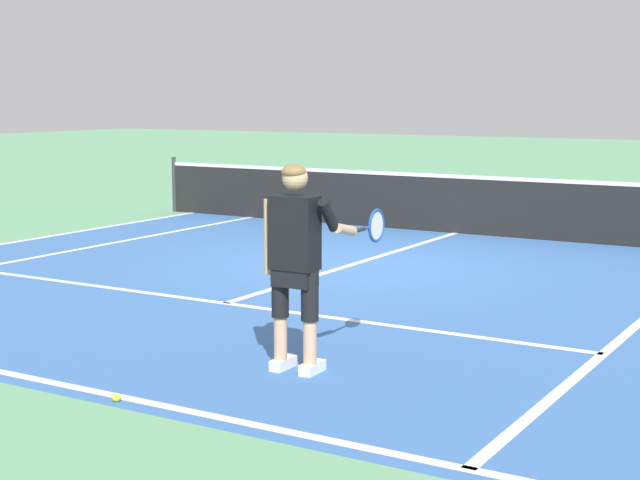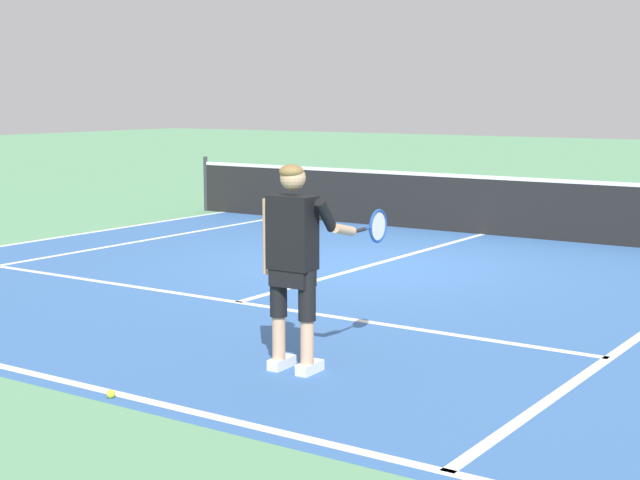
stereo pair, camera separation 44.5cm
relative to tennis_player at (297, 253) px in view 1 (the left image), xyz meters
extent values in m
plane|color=#609E70|center=(-2.09, 4.67, -0.99)|extent=(80.00, 80.00, 0.00)
cube|color=#3866A8|center=(-2.09, 3.48, -0.99)|extent=(10.98, 9.91, 0.00)
cube|color=white|center=(-2.09, -1.28, -0.99)|extent=(10.98, 0.10, 0.01)
cube|color=white|center=(-2.09, 1.83, -0.99)|extent=(8.23, 0.10, 0.01)
cube|color=white|center=(-2.09, 5.03, -0.99)|extent=(0.10, 6.40, 0.01)
cube|color=white|center=(-6.20, 3.48, -0.99)|extent=(0.10, 9.51, 0.01)
cylinder|color=#333338|center=(-8.03, 8.23, -0.45)|extent=(0.08, 0.08, 1.07)
cube|color=black|center=(-2.09, 8.23, -0.53)|extent=(11.84, 0.02, 0.91)
cube|color=white|center=(-2.09, 8.23, -0.05)|extent=(11.84, 0.03, 0.06)
cube|color=white|center=(-0.15, 0.01, -0.94)|extent=(0.12, 0.28, 0.09)
cube|color=white|center=(0.13, 0.02, -0.94)|extent=(0.12, 0.28, 0.09)
cylinder|color=tan|center=(-0.15, -0.03, -0.72)|extent=(0.11, 0.11, 0.36)
cylinder|color=black|center=(-0.15, -0.03, -0.33)|extent=(0.14, 0.14, 0.41)
cylinder|color=tan|center=(0.13, -0.02, -0.72)|extent=(0.11, 0.11, 0.36)
cylinder|color=black|center=(0.13, -0.02, -0.33)|extent=(0.14, 0.14, 0.41)
cube|color=black|center=(-0.01, -0.03, -0.17)|extent=(0.35, 0.21, 0.20)
cube|color=black|center=(-0.01, -0.03, 0.17)|extent=(0.39, 0.23, 0.60)
cylinder|color=tan|center=(-0.25, -0.04, 0.12)|extent=(0.09, 0.09, 0.62)
cylinder|color=black|center=(0.26, 0.07, 0.32)|extent=(0.10, 0.26, 0.29)
cylinder|color=tan|center=(0.29, 0.28, 0.18)|extent=(0.09, 0.29, 0.14)
sphere|color=tan|center=(-0.01, -0.02, 0.62)|extent=(0.21, 0.21, 0.21)
ellipsoid|color=olive|center=(-0.01, -0.04, 0.67)|extent=(0.21, 0.21, 0.12)
cylinder|color=#232326|center=(0.30, 0.50, 0.15)|extent=(0.04, 0.20, 0.03)
cylinder|color=#1E479E|center=(0.29, 0.65, 0.15)|extent=(0.03, 0.10, 0.02)
torus|color=#1E479E|center=(0.29, 0.84, 0.15)|extent=(0.04, 0.30, 0.30)
cylinder|color=silver|center=(0.29, 0.84, 0.15)|extent=(0.01, 0.25, 0.25)
sphere|color=#CCE02D|center=(-0.73, -1.37, -0.96)|extent=(0.07, 0.07, 0.07)
camera|label=1|loc=(4.15, -6.59, 1.27)|focal=54.62mm
camera|label=2|loc=(4.53, -6.35, 1.27)|focal=54.62mm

